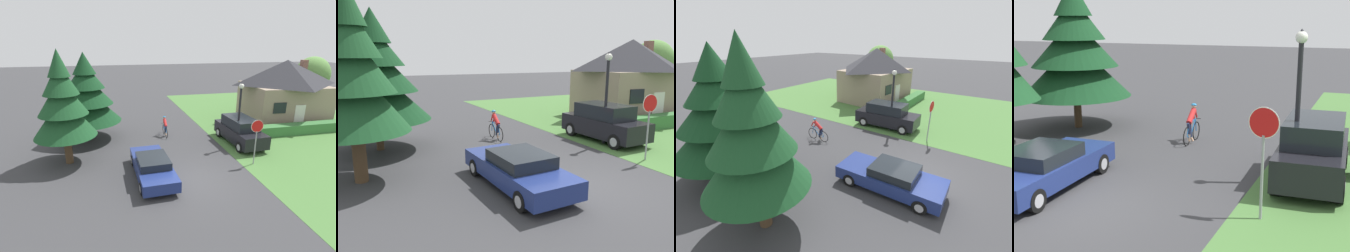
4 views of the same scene
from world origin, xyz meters
The scene contains 11 objects.
ground_plane centered at (0.00, 0.00, 0.00)m, with size 140.00×140.00×0.00m, color #38383A.
cottage_house centered at (11.76, 9.03, 2.82)m, with size 7.54×6.27×5.44m.
hedge_row centered at (11.00, 5.13, 0.40)m, with size 9.12×0.90×0.81m, color #387038.
sedan_left_lane centered at (-1.80, 0.82, 0.62)m, with size 2.01×4.80×1.22m.
cyclist centered at (0.22, 7.01, 0.72)m, with size 0.44×1.73×1.53m.
parked_suv_right centered at (5.13, 4.36, 0.92)m, with size 2.07×4.65×1.88m.
stop_sign centered at (4.36, 1.01, 1.96)m, with size 0.74×0.08×2.76m.
street_lamp centered at (4.68, 3.84, 2.82)m, with size 0.34×0.34×4.46m.
conifer_tall_near centered at (-6.42, 3.64, 3.65)m, with size 3.55×3.55×6.68m.
conifer_tall_far centered at (-5.41, 7.57, 3.31)m, with size 4.75×4.75×6.34m.
deciduous_tree_right centered at (16.07, 10.83, 3.86)m, with size 3.26×3.26×5.58m.
Camera 2 is at (-6.69, -8.16, 4.22)m, focal length 35.00 mm.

